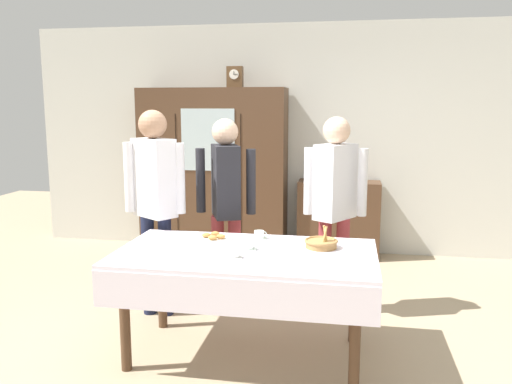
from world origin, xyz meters
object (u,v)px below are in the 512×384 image
(dining_table, at_px, (245,267))
(mantel_clock, at_px, (235,77))
(tea_cup_far_right, at_px, (233,254))
(tea_cup_near_right, at_px, (248,246))
(bread_basket, at_px, (321,243))
(spoon_mid_right, at_px, (186,263))
(person_by_cabinet, at_px, (226,195))
(person_behind_table_right, at_px, (155,192))
(bookshelf_low, at_px, (338,219))
(person_near_right_end, at_px, (335,196))
(tea_cup_back_edge, at_px, (259,235))
(book_stack, at_px, (340,177))
(spoon_back_edge, at_px, (359,258))
(wall_cabinet, at_px, (213,171))
(pastry_plate, at_px, (214,238))

(dining_table, height_order, mantel_clock, mantel_clock)
(dining_table, bearing_deg, tea_cup_far_right, -109.46)
(tea_cup_near_right, bearing_deg, bread_basket, 16.26)
(tea_cup_far_right, bearing_deg, spoon_mid_right, -149.78)
(tea_cup_far_right, distance_m, person_by_cabinet, 1.09)
(spoon_mid_right, relative_size, person_behind_table_right, 0.07)
(dining_table, distance_m, mantel_clock, 3.01)
(bookshelf_low, relative_size, person_near_right_end, 0.56)
(bookshelf_low, distance_m, person_near_right_end, 1.81)
(tea_cup_back_edge, relative_size, tea_cup_far_right, 1.00)
(book_stack, height_order, person_by_cabinet, person_by_cabinet)
(mantel_clock, distance_m, tea_cup_near_right, 2.90)
(person_behind_table_right, bearing_deg, dining_table, -35.67)
(bread_basket, bearing_deg, spoon_back_edge, -40.83)
(tea_cup_near_right, relative_size, tea_cup_back_edge, 1.00)
(spoon_back_edge, height_order, person_behind_table_right, person_behind_table_right)
(person_near_right_end, bearing_deg, spoon_mid_right, -126.46)
(wall_cabinet, bearing_deg, bread_basket, -59.31)
(wall_cabinet, relative_size, pastry_plate, 6.98)
(pastry_plate, xyz_separation_m, spoon_back_edge, (1.07, -0.31, -0.01))
(spoon_mid_right, bearing_deg, wall_cabinet, 101.27)
(book_stack, height_order, tea_cup_back_edge, book_stack)
(tea_cup_back_edge, xyz_separation_m, bread_basket, (0.47, -0.16, 0.01))
(bookshelf_low, height_order, bread_basket, bread_basket)
(spoon_mid_right, distance_m, person_behind_table_right, 1.13)
(dining_table, xyz_separation_m, wall_cabinet, (-0.90, 2.59, 0.31))
(mantel_clock, height_order, tea_cup_far_right, mantel_clock)
(wall_cabinet, bearing_deg, dining_table, -70.83)
(tea_cup_back_edge, bearing_deg, dining_table, -95.21)
(bread_basket, distance_m, person_behind_table_right, 1.47)
(dining_table, relative_size, person_by_cabinet, 1.08)
(wall_cabinet, height_order, mantel_clock, mantel_clock)
(tea_cup_near_right, bearing_deg, person_by_cabinet, 113.44)
(mantel_clock, bearing_deg, tea_cup_far_right, -78.01)
(spoon_mid_right, relative_size, person_near_right_end, 0.07)
(tea_cup_near_right, relative_size, tea_cup_far_right, 1.00)
(mantel_clock, xyz_separation_m, tea_cup_near_right, (0.64, -2.52, -1.28))
(book_stack, relative_size, person_near_right_end, 0.13)
(book_stack, relative_size, bread_basket, 0.92)
(bookshelf_low, bearing_deg, tea_cup_back_edge, -103.67)
(mantel_clock, height_order, tea_cup_back_edge, mantel_clock)
(dining_table, bearing_deg, wall_cabinet, 109.17)
(mantel_clock, height_order, bread_basket, mantel_clock)
(wall_cabinet, height_order, bread_basket, wall_cabinet)
(pastry_plate, bearing_deg, wall_cabinet, 104.75)
(person_behind_table_right, bearing_deg, person_by_cabinet, 25.03)
(tea_cup_near_right, bearing_deg, person_behind_table_right, 147.81)
(wall_cabinet, height_order, person_behind_table_right, wall_cabinet)
(book_stack, distance_m, person_by_cabinet, 1.99)
(tea_cup_near_right, bearing_deg, bookshelf_low, 77.38)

